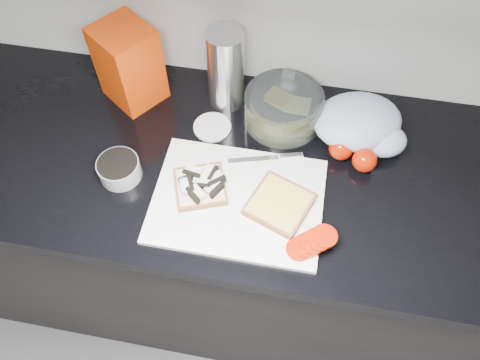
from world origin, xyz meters
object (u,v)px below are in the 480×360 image
(glass_bowl, at_px, (283,108))
(bread_bag, at_px, (129,64))
(cutting_board, at_px, (238,201))
(steel_canister, at_px, (226,69))

(glass_bowl, relative_size, bread_bag, 0.94)
(cutting_board, xyz_separation_m, glass_bowl, (0.07, 0.28, 0.04))
(glass_bowl, bearing_deg, cutting_board, -104.22)
(cutting_board, relative_size, glass_bowl, 1.95)
(glass_bowl, xyz_separation_m, steel_canister, (-0.16, 0.04, 0.07))
(bread_bag, height_order, steel_canister, steel_canister)
(bread_bag, distance_m, steel_canister, 0.25)
(cutting_board, xyz_separation_m, bread_bag, (-0.34, 0.29, 0.10))
(cutting_board, distance_m, steel_canister, 0.35)
(bread_bag, bearing_deg, cutting_board, -4.68)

